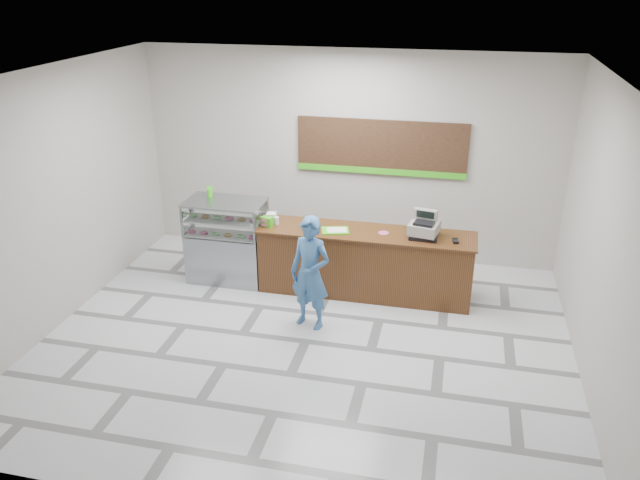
% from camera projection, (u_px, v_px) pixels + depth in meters
% --- Properties ---
extents(floor, '(7.00, 7.00, 0.00)m').
position_uv_depth(floor, '(306.00, 341.00, 8.42)').
color(floor, silver).
rests_on(floor, ground).
extents(back_wall, '(7.00, 0.00, 7.00)m').
position_uv_depth(back_wall, '(348.00, 156.00, 10.41)').
color(back_wall, '#B3AEA5').
rests_on(back_wall, floor).
extents(ceiling, '(7.00, 7.00, 0.00)m').
position_uv_depth(ceiling, '(303.00, 77.00, 7.03)').
color(ceiling, silver).
rests_on(ceiling, back_wall).
extents(sales_counter, '(3.26, 0.76, 1.03)m').
position_uv_depth(sales_counter, '(365.00, 263.00, 9.49)').
color(sales_counter, '#552F14').
rests_on(sales_counter, floor).
extents(display_case, '(1.22, 0.72, 1.33)m').
position_uv_depth(display_case, '(227.00, 240.00, 9.88)').
color(display_case, gray).
rests_on(display_case, floor).
extents(menu_board, '(2.80, 0.06, 0.90)m').
position_uv_depth(menu_board, '(381.00, 148.00, 10.18)').
color(menu_board, black).
rests_on(menu_board, back_wall).
extents(cash_register, '(0.47, 0.49, 0.38)m').
position_uv_depth(cash_register, '(424.00, 227.00, 9.06)').
color(cash_register, black).
rests_on(cash_register, sales_counter).
extents(card_terminal, '(0.10, 0.17, 0.04)m').
position_uv_depth(card_terminal, '(455.00, 241.00, 8.92)').
color(card_terminal, black).
rests_on(card_terminal, sales_counter).
extents(serving_tray, '(0.46, 0.38, 0.02)m').
position_uv_depth(serving_tray, '(335.00, 230.00, 9.29)').
color(serving_tray, '#4CD018').
rests_on(serving_tray, sales_counter).
extents(napkin_box, '(0.17, 0.17, 0.13)m').
position_uv_depth(napkin_box, '(272.00, 217.00, 9.66)').
color(napkin_box, white).
rests_on(napkin_box, sales_counter).
extents(straw_cup, '(0.08, 0.08, 0.12)m').
position_uv_depth(straw_cup, '(276.00, 221.00, 9.53)').
color(straw_cup, silver).
rests_on(straw_cup, sales_counter).
extents(promo_box, '(0.19, 0.15, 0.15)m').
position_uv_depth(promo_box, '(267.00, 222.00, 9.45)').
color(promo_box, green).
rests_on(promo_box, sales_counter).
extents(donut_decal, '(0.16, 0.16, 0.00)m').
position_uv_depth(donut_decal, '(384.00, 233.00, 9.24)').
color(donut_decal, '#CF5289').
rests_on(donut_decal, sales_counter).
extents(green_cup_left, '(0.09, 0.09, 0.13)m').
position_uv_depth(green_cup_left, '(210.00, 193.00, 9.79)').
color(green_cup_left, green).
rests_on(green_cup_left, display_case).
extents(green_cup_right, '(0.09, 0.09, 0.14)m').
position_uv_depth(green_cup_right, '(210.00, 191.00, 9.86)').
color(green_cup_right, green).
rests_on(green_cup_right, display_case).
extents(customer, '(0.68, 0.54, 1.62)m').
position_uv_depth(customer, '(310.00, 273.00, 8.51)').
color(customer, '#39689D').
rests_on(customer, floor).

